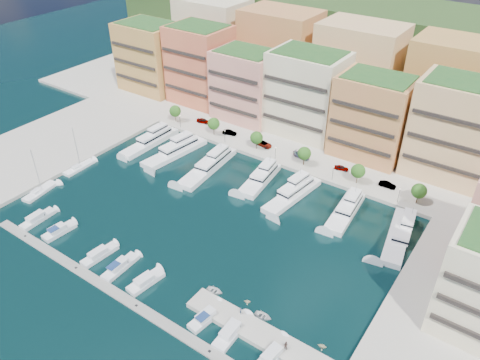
{
  "coord_description": "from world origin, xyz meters",
  "views": [
    {
      "loc": [
        58.03,
        -69.24,
        70.64
      ],
      "look_at": [
        2.08,
        10.61,
        6.0
      ],
      "focal_mm": 35.0,
      "sensor_mm": 36.0,
      "label": 1
    }
  ],
  "objects_px": {
    "cruiser_9": "(272,356)",
    "person_1": "(286,345)",
    "lamppost_0": "(180,119)",
    "yacht_3": "(261,177)",
    "yacht_1": "(177,151)",
    "lamppost_3": "(333,171)",
    "car_1": "(230,133)",
    "cruiser_4": "(120,267)",
    "sailboat_1": "(79,168)",
    "car_2": "(264,144)",
    "tender_2": "(263,316)",
    "cruiser_1": "(59,231)",
    "car_5": "(387,185)",
    "person_0": "(241,311)",
    "lamppost_4": "(399,193)",
    "lamppost_2": "(275,151)",
    "sailboat_0": "(40,192)",
    "yacht_4": "(294,193)",
    "tree_1": "(214,124)",
    "tender_3": "(322,346)",
    "tree_3": "(304,153)",
    "tender_1": "(247,301)",
    "cruiser_5": "(146,282)",
    "tree_2": "(256,138)",
    "cruiser_0": "(38,219)",
    "cruiser_7": "(206,317)",
    "lamppost_1": "(225,134)",
    "tree_0": "(175,111)",
    "yacht_2": "(210,164)",
    "car_4": "(341,168)",
    "car_0": "(203,121)",
    "car_3": "(302,155)",
    "yacht_0": "(152,140)",
    "yacht_6": "(400,233)",
    "tender_0": "(215,291)",
    "yacht_5": "(346,209)"
  },
  "relations": [
    {
      "from": "yacht_3",
      "to": "cruiser_7",
      "type": "xyz_separation_m",
      "value": [
        17.23,
        -45.68,
        -0.64
      ]
    },
    {
      "from": "cruiser_1",
      "to": "tender_1",
      "type": "xyz_separation_m",
      "value": [
        47.83,
        7.81,
        -0.2
      ]
    },
    {
      "from": "tree_3",
      "to": "tender_1",
      "type": "distance_m",
      "value": 52.68
    },
    {
      "from": "tree_1",
      "to": "car_4",
      "type": "distance_m",
      "value": 42.18
    },
    {
      "from": "cruiser_7",
      "to": "car_0",
      "type": "xyz_separation_m",
      "value": [
        -50.9,
        62.51,
        1.2
      ]
    },
    {
      "from": "yacht_2",
      "to": "lamppost_4",
      "type": "bearing_deg",
      "value": 14.67
    },
    {
      "from": "sailboat_0",
      "to": "tender_0",
      "type": "bearing_deg",
      "value": -1.12
    },
    {
      "from": "cruiser_1",
      "to": "car_5",
      "type": "xyz_separation_m",
      "value": [
        56.24,
        60.88,
        1.16
      ]
    },
    {
      "from": "car_4",
      "to": "cruiser_0",
      "type": "bearing_deg",
      "value": 127.39
    },
    {
      "from": "lamppost_3",
      "to": "tree_2",
      "type": "bearing_deg",
      "value": 174.94
    },
    {
      "from": "lamppost_0",
      "to": "tree_0",
      "type": "bearing_deg",
      "value": 150.1
    },
    {
      "from": "tree_3",
      "to": "car_3",
      "type": "relative_size",
      "value": 1.1
    },
    {
      "from": "lamppost_3",
      "to": "car_1",
      "type": "height_order",
      "value": "lamppost_3"
    },
    {
      "from": "tender_3",
      "to": "car_4",
      "type": "xyz_separation_m",
      "value": [
        -21.84,
        54.94,
        1.22
      ]
    },
    {
      "from": "cruiser_0",
      "to": "yacht_4",
      "type": "bearing_deg",
      "value": 44.12
    },
    {
      "from": "person_1",
      "to": "cruiser_5",
      "type": "bearing_deg",
      "value": -1.2
    },
    {
      "from": "car_2",
      "to": "person_0",
      "type": "xyz_separation_m",
      "value": [
        31.06,
        -56.71,
        0.07
      ]
    },
    {
      "from": "yacht_3",
      "to": "sailboat_0",
      "type": "distance_m",
      "value": 58.58
    },
    {
      "from": "tree_2",
      "to": "sailboat_1",
      "type": "bearing_deg",
      "value": -134.23
    },
    {
      "from": "cruiser_0",
      "to": "tender_2",
      "type": "distance_m",
      "value": 60.79
    },
    {
      "from": "lamppost_3",
      "to": "cruiser_0",
      "type": "bearing_deg",
      "value": -132.37
    },
    {
      "from": "yacht_5",
      "to": "tender_0",
      "type": "height_order",
      "value": "yacht_5"
    },
    {
      "from": "lamppost_2",
      "to": "sailboat_0",
      "type": "xyz_separation_m",
      "value": [
        -42.61,
        -48.31,
        -3.52
      ]
    },
    {
      "from": "tree_3",
      "to": "sailboat_1",
      "type": "bearing_deg",
      "value": -144.6
    },
    {
      "from": "lamppost_0",
      "to": "yacht_1",
      "type": "relative_size",
      "value": 0.19
    },
    {
      "from": "lamppost_0",
      "to": "yacht_3",
      "type": "distance_m",
      "value": 39.23
    },
    {
      "from": "cruiser_5",
      "to": "lamppost_2",
      "type": "bearing_deg",
      "value": 93.23
    },
    {
      "from": "tree_3",
      "to": "cruiser_0",
      "type": "bearing_deg",
      "value": -125.14
    },
    {
      "from": "sailboat_1",
      "to": "car_5",
      "type": "xyz_separation_m",
      "value": [
        75.37,
        39.68,
        1.42
      ]
    },
    {
      "from": "yacht_0",
      "to": "car_4",
      "type": "xyz_separation_m",
      "value": [
        55.17,
        17.96,
        0.46
      ]
    },
    {
      "from": "cruiser_9",
      "to": "person_1",
      "type": "bearing_deg",
      "value": 61.61
    },
    {
      "from": "cruiser_1",
      "to": "yacht_6",
      "type": "bearing_deg",
      "value": 34.01
    },
    {
      "from": "yacht_6",
      "to": "tree_1",
      "type": "bearing_deg",
      "value": 167.82
    },
    {
      "from": "cruiser_1",
      "to": "cruiser_5",
      "type": "relative_size",
      "value": 0.96
    },
    {
      "from": "cruiser_4",
      "to": "sailboat_1",
      "type": "relative_size",
      "value": 0.69
    },
    {
      "from": "yacht_3",
      "to": "lamppost_1",
      "type": "bearing_deg",
      "value": 152.92
    },
    {
      "from": "tree_1",
      "to": "car_2",
      "type": "distance_m",
      "value": 17.47
    },
    {
      "from": "cruiser_9",
      "to": "car_1",
      "type": "distance_m",
      "value": 80.94
    },
    {
      "from": "tree_1",
      "to": "lamppost_0",
      "type": "xyz_separation_m",
      "value": [
        -12.0,
        -2.3,
        -0.92
      ]
    },
    {
      "from": "yacht_1",
      "to": "car_2",
      "type": "height_order",
      "value": "yacht_1"
    },
    {
      "from": "tree_1",
      "to": "tender_3",
      "type": "xyz_separation_m",
      "value": [
        63.75,
        -51.25,
        -4.3
      ]
    },
    {
      "from": "yacht_4",
      "to": "cruiser_9",
      "type": "height_order",
      "value": "yacht_4"
    },
    {
      "from": "yacht_1",
      "to": "cruiser_5",
      "type": "relative_size",
      "value": 2.71
    },
    {
      "from": "person_0",
      "to": "yacht_1",
      "type": "bearing_deg",
      "value": 22.81
    },
    {
      "from": "yacht_1",
      "to": "person_1",
      "type": "relative_size",
      "value": 13.09
    },
    {
      "from": "sailboat_0",
      "to": "car_4",
      "type": "height_order",
      "value": "sailboat_0"
    },
    {
      "from": "cruiser_0",
      "to": "car_4",
      "type": "relative_size",
      "value": 2.32
    },
    {
      "from": "yacht_1",
      "to": "lamppost_4",
      "type": "bearing_deg",
      "value": 11.18
    },
    {
      "from": "car_1",
      "to": "tender_2",
      "type": "bearing_deg",
      "value": -153.02
    },
    {
      "from": "tender_2",
      "to": "tree_0",
      "type": "bearing_deg",
      "value": 48.19
    }
  ]
}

